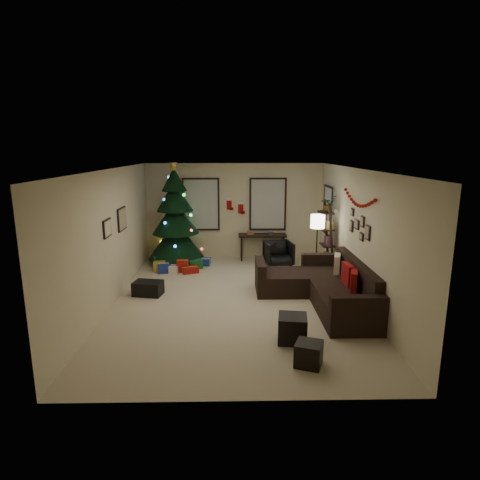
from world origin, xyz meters
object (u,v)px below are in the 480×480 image
Objects in this scene: christmas_tree at (175,221)px; bookshelf at (328,240)px; sofa at (324,288)px; desk at (262,237)px; desk_chair at (278,253)px.

bookshelf is (3.91, -1.16, -0.29)m from christmas_tree.
bookshelf is at bearing 75.22° from sofa.
bookshelf is (1.51, -1.51, 0.25)m from desk.
sofa is 3.52m from desk.
sofa is at bearing -104.78° from bookshelf.
desk reaches higher than desk_chair.
christmas_tree reaches higher than sofa.
christmas_tree is 0.95× the size of sofa.
sofa is (3.42, -3.00, -0.88)m from christmas_tree.
desk is 0.82m from desk_chair.
sofa reaches higher than desk.
desk is 2.15m from bookshelf.
desk is (-1.03, 3.35, 0.34)m from sofa.
bookshelf reaches higher than desk_chair.
bookshelf is (1.12, -0.86, 0.55)m from desk_chair.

